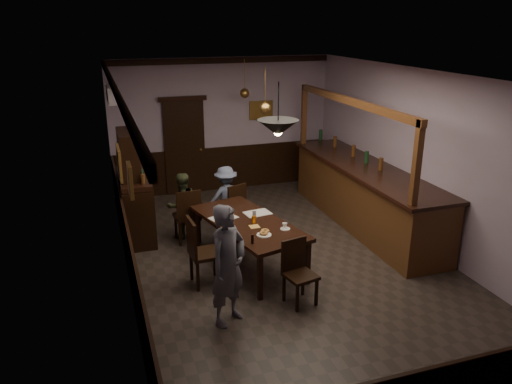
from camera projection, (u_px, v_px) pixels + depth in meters
name	position (u px, v px, depth m)	size (l,w,h in m)	color
room	(288.00, 175.00, 7.68)	(5.01, 8.01, 3.01)	#2D2621
dining_table	(248.00, 225.00, 7.90)	(1.49, 2.37, 0.75)	black
chair_far_left	(188.00, 214.00, 8.73)	(0.45, 0.45, 1.00)	black
chair_far_right	(234.00, 205.00, 9.20)	(0.53, 0.53, 0.94)	black
chair_near	(298.00, 269.00, 6.90)	(0.47, 0.47, 0.92)	black
chair_side	(200.00, 249.00, 7.32)	(0.48, 0.48, 1.05)	black
person_standing	(228.00, 265.00, 6.33)	(0.59, 0.39, 1.63)	#565763
person_seated_left	(182.00, 206.00, 8.94)	(0.59, 0.46, 1.21)	#3C462A
person_seated_right	(226.00, 197.00, 9.39)	(0.77, 0.44, 1.19)	slate
newspaper_left	(223.00, 218.00, 8.00)	(0.42, 0.30, 0.01)	silver
newspaper_right	(258.00, 213.00, 8.19)	(0.42, 0.30, 0.01)	silver
napkin	(254.00, 226.00, 7.67)	(0.15, 0.15, 0.00)	#DBA850
saucer	(285.00, 229.00, 7.57)	(0.15, 0.15, 0.01)	white
coffee_cup	(285.00, 225.00, 7.59)	(0.08, 0.08, 0.07)	white
pastry_plate	(264.00, 235.00, 7.36)	(0.22, 0.22, 0.01)	white
pastry_ring_a	(264.00, 233.00, 7.35)	(0.13, 0.13, 0.04)	#C68C47
pastry_ring_b	(265.00, 231.00, 7.43)	(0.13, 0.13, 0.04)	#C68C47
soda_can	(254.00, 220.00, 7.78)	(0.07, 0.07, 0.12)	orange
beer_glass	(232.00, 218.00, 7.74)	(0.06, 0.06, 0.20)	#BF721E
water_glass	(254.00, 215.00, 7.93)	(0.06, 0.06, 0.15)	silver
pepper_mill	(252.00, 239.00, 7.07)	(0.04, 0.04, 0.14)	black
sideboard	(134.00, 195.00, 8.93)	(0.53, 1.48, 1.95)	black
bar_counter	(364.00, 194.00, 9.48)	(1.02, 4.38, 2.45)	#543116
door_back	(185.00, 148.00, 11.10)	(0.90, 0.06, 2.10)	black
ac_unit	(113.00, 94.00, 9.26)	(0.20, 0.85, 0.30)	white
picture_left_small	(130.00, 180.00, 5.30)	(0.04, 0.28, 0.36)	olive
picture_left_large	(119.00, 163.00, 7.60)	(0.04, 0.62, 0.48)	olive
picture_back	(261.00, 110.00, 11.39)	(0.55, 0.04, 0.42)	olive
pendant_iron	(278.00, 128.00, 6.70)	(0.56, 0.56, 0.72)	black
pendant_brass_mid	(265.00, 108.00, 8.69)	(0.20, 0.20, 0.81)	#BF8C3F
pendant_brass_far	(245.00, 93.00, 10.44)	(0.20, 0.20, 0.81)	#BF8C3F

